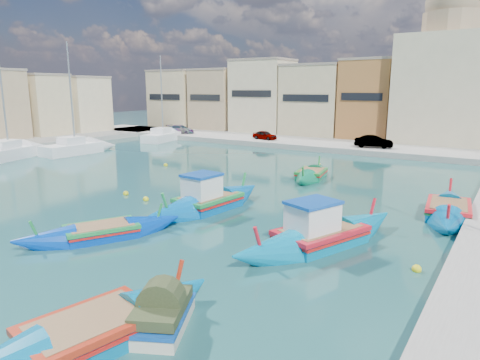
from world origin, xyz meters
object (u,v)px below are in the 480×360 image
Objects in this scene: luzzu_cyan_south at (90,335)px; tender_near at (162,315)px; church_block at (447,74)px; luzzu_blue_south at (102,233)px; luzzu_turquoise_cabin at (320,237)px; yacht_mid at (22,151)px; luzzu_green at (311,175)px; luzzu_blue_cabin at (208,202)px; yacht_north at (169,136)px; luzzu_cyan_mid at (448,212)px; yacht_midnorth at (87,148)px.

luzzu_cyan_south is 2.93× the size of tender_near.
luzzu_blue_south is at bearing -100.47° from church_block.
yacht_mid is at bearing 168.98° from luzzu_turquoise_cabin.
tender_near is (1.04, 1.68, 0.12)m from luzzu_cyan_south.
luzzu_green is at bearing -102.02° from church_block.
yacht_north reaches higher than luzzu_blue_cabin.
luzzu_cyan_mid is at bearing -26.88° from luzzu_green.
luzzu_blue_cabin is 13.45m from luzzu_cyan_south.
yacht_midnorth reaches higher than luzzu_turquoise_cabin.
luzzu_blue_cabin reaches higher than tender_near.
church_block is 6.42× the size of tender_near.
luzzu_blue_south is 38.68m from yacht_north.
luzzu_turquoise_cabin reaches higher than luzzu_cyan_mid.
luzzu_cyan_south is at bearing -41.07° from luzzu_blue_south.
luzzu_cyan_south is at bearing -66.18° from luzzu_blue_cabin.
luzzu_blue_cabin is at bearing -43.77° from yacht_north.
tender_near is at bearing -107.65° from luzzu_cyan_mid.
luzzu_blue_south is (-12.91, -12.52, -0.04)m from luzzu_cyan_mid.
luzzu_turquoise_cabin reaches higher than luzzu_blue_south.
luzzu_cyan_mid is 19.32m from luzzu_cyan_south.
church_block is at bearing 21.17° from yacht_north.
luzzu_blue_south is 28.93m from yacht_midnorth.
yacht_midnorth reaches higher than luzzu_blue_south.
luzzu_turquoise_cabin is 36.00m from yacht_mid.
luzzu_cyan_mid is 11.57m from luzzu_green.
yacht_mid is (-27.68, 5.02, 0.09)m from luzzu_blue_cabin.
luzzu_cyan_mid is at bearing -7.14° from yacht_midnorth.
yacht_north reaches higher than luzzu_cyan_mid.
luzzu_blue_south is at bearing -36.15° from yacht_midnorth.
luzzu_cyan_mid reaches higher than luzzu_blue_south.
church_block is 41.24m from yacht_midnorth.
luzzu_blue_cabin reaches higher than luzzu_turquoise_cabin.
luzzu_turquoise_cabin is 1.12× the size of luzzu_cyan_mid.
church_block is at bearing 39.41° from yacht_midnorth.
luzzu_green is 0.97× the size of luzzu_blue_south.
luzzu_blue_south is (-7.91, -42.77, -8.17)m from church_block.
church_block reaches higher than luzzu_turquoise_cabin.
yacht_north is (-23.81, 30.48, 0.22)m from luzzu_blue_south.
yacht_midnorth is (-36.27, 4.55, 0.21)m from luzzu_cyan_mid.
luzzu_cyan_south is 0.74× the size of yacht_north.
luzzu_cyan_mid is 0.74× the size of yacht_midnorth.
luzzu_green reaches higher than luzzu_blue_south.
church_block reaches higher than luzzu_green.
luzzu_blue_cabin reaches higher than luzzu_blue_south.
yacht_north reaches higher than tender_near.
luzzu_cyan_mid is (11.75, 5.96, -0.12)m from luzzu_blue_cabin.
luzzu_blue_cabin is 0.76× the size of yacht_midnorth.
luzzu_cyan_mid is at bearing 44.13° from luzzu_blue_south.
luzzu_blue_cabin is 13.18m from luzzu_cyan_mid.
luzzu_turquoise_cabin reaches higher than tender_near.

